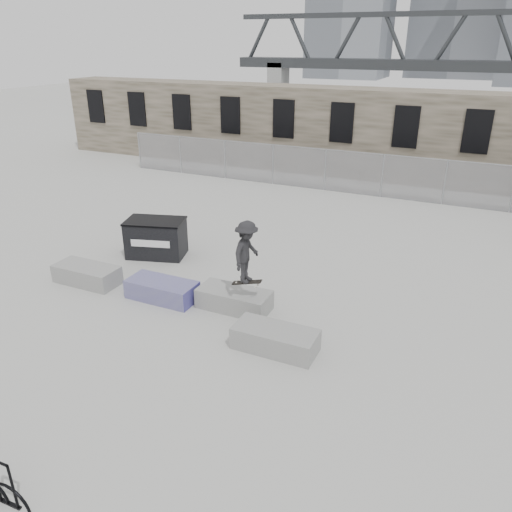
{
  "coord_description": "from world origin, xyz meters",
  "views": [
    {
      "loc": [
        6.92,
        -10.49,
        6.81
      ],
      "look_at": [
        1.62,
        1.0,
        1.3
      ],
      "focal_mm": 35.0,
      "sensor_mm": 36.0,
      "label": 1
    }
  ],
  "objects_px": {
    "planter_center_right": "(234,299)",
    "planter_offset": "(275,338)",
    "dumpster": "(156,238)",
    "skateboarder": "(247,252)",
    "planter_far_left": "(87,274)",
    "planter_center_left": "(162,289)"
  },
  "relations": [
    {
      "from": "planter_center_right",
      "to": "planter_offset",
      "type": "relative_size",
      "value": 1.0
    },
    {
      "from": "dumpster",
      "to": "skateboarder",
      "type": "bearing_deg",
      "value": -43.86
    },
    {
      "from": "dumpster",
      "to": "planter_center_right",
      "type": "bearing_deg",
      "value": -44.53
    },
    {
      "from": "planter_center_right",
      "to": "planter_offset",
      "type": "xyz_separation_m",
      "value": [
        1.79,
        -1.35,
        0.0
      ]
    },
    {
      "from": "planter_offset",
      "to": "planter_far_left",
      "type": "bearing_deg",
      "value": 172.23
    },
    {
      "from": "planter_offset",
      "to": "skateboarder",
      "type": "xyz_separation_m",
      "value": [
        -1.3,
        1.16,
        1.54
      ]
    },
    {
      "from": "planter_far_left",
      "to": "planter_center_right",
      "type": "distance_m",
      "value": 4.8
    },
    {
      "from": "planter_center_left",
      "to": "skateboarder",
      "type": "height_order",
      "value": "skateboarder"
    },
    {
      "from": "planter_far_left",
      "to": "dumpster",
      "type": "relative_size",
      "value": 0.91
    },
    {
      "from": "planter_center_right",
      "to": "planter_far_left",
      "type": "bearing_deg",
      "value": -174.52
    },
    {
      "from": "planter_center_left",
      "to": "planter_center_right",
      "type": "distance_m",
      "value": 2.14
    },
    {
      "from": "planter_center_right",
      "to": "skateboarder",
      "type": "distance_m",
      "value": 1.63
    },
    {
      "from": "planter_offset",
      "to": "skateboarder",
      "type": "height_order",
      "value": "skateboarder"
    },
    {
      "from": "planter_offset",
      "to": "dumpster",
      "type": "height_order",
      "value": "dumpster"
    },
    {
      "from": "planter_far_left",
      "to": "skateboarder",
      "type": "xyz_separation_m",
      "value": [
        5.26,
        0.27,
        1.54
      ]
    },
    {
      "from": "planter_far_left",
      "to": "planter_center_left",
      "type": "distance_m",
      "value": 2.66
    },
    {
      "from": "skateboarder",
      "to": "dumpster",
      "type": "bearing_deg",
      "value": 64.2
    },
    {
      "from": "planter_center_right",
      "to": "dumpster",
      "type": "bearing_deg",
      "value": 152.0
    },
    {
      "from": "planter_far_left",
      "to": "planter_center_right",
      "type": "height_order",
      "value": "same"
    },
    {
      "from": "planter_center_right",
      "to": "skateboarder",
      "type": "relative_size",
      "value": 1.12
    },
    {
      "from": "planter_center_left",
      "to": "planter_far_left",
      "type": "bearing_deg",
      "value": -177.93
    },
    {
      "from": "planter_far_left",
      "to": "planter_offset",
      "type": "xyz_separation_m",
      "value": [
        6.56,
        -0.9,
        0.0
      ]
    }
  ]
}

